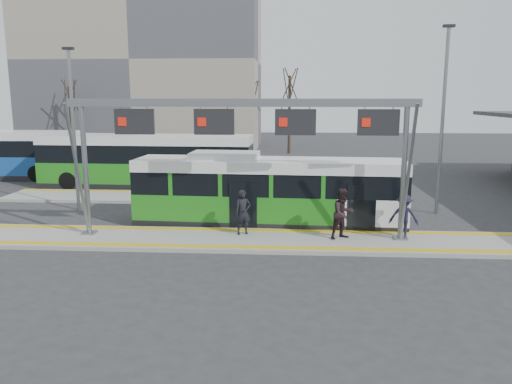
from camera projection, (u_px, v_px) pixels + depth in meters
The scene contains 17 objects.
ground at pixel (254, 242), 18.88m from camera, with size 120.00×120.00×0.00m, color #2D2D30.
platform_main at pixel (254, 240), 18.86m from camera, with size 22.00×3.00×0.15m, color gray.
platform_second at pixel (190, 197), 26.96m from camera, with size 20.00×3.00×0.15m, color gray.
tactile_main at pixel (254, 238), 18.85m from camera, with size 22.00×2.65×0.02m.
tactile_second at pixel (194, 192), 28.07m from camera, with size 20.00×0.35×0.02m.
gantry at pixel (245, 128), 18.34m from camera, with size 13.00×1.68×5.20m.
apartment_block at pixel (146, 61), 53.32m from camera, with size 24.50×12.50×18.40m.
hero_bus at pixel (268, 192), 21.22m from camera, with size 11.43×2.99×3.11m.
bg_bus_green at pixel (147, 162), 30.11m from camera, with size 12.76×3.09×3.17m.
passenger_a at pixel (243, 212), 19.28m from camera, with size 0.63×0.42×1.74m, color black.
passenger_b at pixel (343, 214), 18.67m from camera, with size 0.93×0.73×1.92m, color black.
passenger_c at pixel (404, 216), 18.81m from camera, with size 1.08×0.62×1.66m, color #1B1B32.
tree_left at pixel (251, 96), 48.85m from camera, with size 1.40×1.40×7.23m.
tree_mid at pixel (290, 87), 47.61m from camera, with size 1.40×1.40×8.41m.
tree_far at pixel (70, 96), 46.97m from camera, with size 1.40×1.40×7.26m.
lamp_west at pixel (73, 126), 23.49m from camera, with size 0.50×0.25×7.66m.
lamp_east at pixel (443, 117), 22.68m from camera, with size 0.50×0.25×8.55m.
Camera 1 is at (1.23, -18.15, 5.40)m, focal length 35.00 mm.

